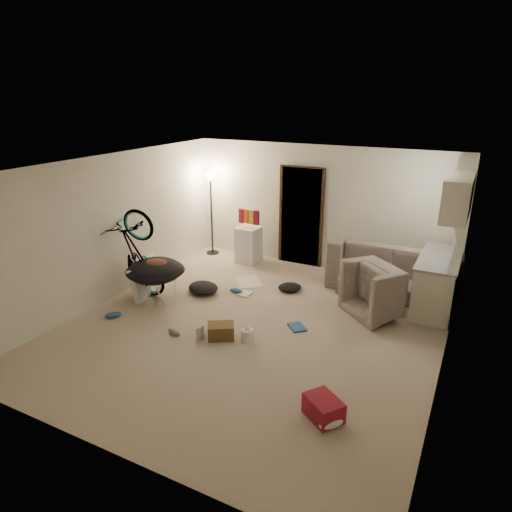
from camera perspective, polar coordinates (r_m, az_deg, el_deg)
The scene contains 37 objects.
floor at distance 7.23m, azimuth -0.41°, elevation -8.90°, with size 5.50×6.00×0.02m, color tan.
ceiling at distance 6.40m, azimuth -0.46°, elevation 11.26°, with size 5.50×6.00×0.02m, color white.
wall_back at distance 9.38m, azimuth 8.12°, elevation 6.00°, with size 5.50×0.02×2.50m, color silver.
wall_front at distance 4.50m, azimuth -18.70°, elevation -10.85°, with size 5.50×0.02×2.50m, color silver.
wall_left at distance 8.29m, azimuth -17.65°, elevation 3.41°, with size 0.02×6.00×2.50m, color silver.
wall_right at distance 6.04m, azimuth 23.53°, elevation -3.43°, with size 0.02×6.00×2.50m, color silver.
doorway at distance 9.53m, azimuth 5.69°, elevation 4.90°, with size 0.85×0.10×2.04m, color black.
door_trim at distance 9.50m, azimuth 5.63°, elevation 4.85°, with size 0.97×0.04×2.10m, color #332111.
floor_lamp at distance 10.07m, azimuth -5.66°, elevation 7.39°, with size 0.28×0.28×1.81m.
kitchen_counter at distance 8.21m, azimuth 21.63°, elevation -3.24°, with size 0.60×1.50×0.88m, color beige.
counter_top at distance 8.06m, azimuth 22.04°, elevation -0.23°, with size 0.64×1.54×0.04m, color gray.
kitchen_uppers at distance 7.78m, azimuth 23.99°, elevation 6.91°, with size 0.38×1.40×0.65m, color beige.
sofa at distance 8.75m, azimuth 16.73°, elevation -1.99°, with size 2.29×0.90×0.67m, color #343B34.
armchair at distance 7.85m, azimuth 16.10°, elevation -4.62°, with size 0.98×0.86×0.64m, color #343B34.
bicycle at distance 8.31m, azimuth -14.38°, elevation -2.14°, with size 0.59×1.69×0.89m, color black.
book_asset at distance 6.88m, azimuth -7.47°, elevation -10.51°, with size 0.15×0.21×0.02m, color maroon.
mini_fridge at distance 9.75m, azimuth -0.92°, elevation 1.43°, with size 0.45×0.45×0.76m, color white.
snack_box_0 at distance 9.65m, azimuth -1.83°, elevation 5.06°, with size 0.10×0.07×0.30m, color maroon.
snack_box_1 at distance 9.60m, azimuth -1.20°, elevation 4.98°, with size 0.10×0.07×0.30m, color #DB5C1B.
snack_box_2 at distance 9.54m, azimuth -0.56°, elevation 4.89°, with size 0.10×0.07×0.30m, color gold.
snack_box_3 at distance 9.49m, azimuth 0.08°, elevation 4.81°, with size 0.10×0.07×0.30m, color maroon.
saucer_chair at distance 8.18m, azimuth -12.42°, elevation -2.41°, with size 1.02×1.02×0.73m.
hoodie at distance 8.06m, azimuth -12.38°, elevation -1.19°, with size 0.48×0.40×0.22m, color #502A1B.
sofa_drape at distance 8.87m, azimuth 10.86°, elevation 0.23°, with size 0.56×0.46×0.28m, color black.
tv_box at distance 8.46m, azimuth -13.63°, elevation -2.68°, with size 0.11×0.92×0.61m, color silver.
drink_case_a at distance 6.90m, azimuth -4.40°, elevation -9.34°, with size 0.39×0.28×0.22m, color brown.
drink_case_b at distance 5.45m, azimuth 8.42°, elevation -18.30°, with size 0.42×0.31×0.25m, color maroon.
juicer at distance 6.80m, azimuth -1.08°, elevation -9.77°, with size 0.18×0.18×0.26m.
newspaper at distance 8.84m, azimuth -0.97°, elevation -3.21°, with size 0.47×0.61×0.01m, color beige.
book_blue at distance 7.21m, azimuth 5.17°, elevation -8.86°, with size 0.22×0.30×0.03m, color #285493.
book_white at distance 8.30m, azimuth -1.34°, elevation -4.72°, with size 0.21×0.27×0.02m, color silver.
shoe_0 at distance 8.35m, azimuth -2.52°, elevation -4.33°, with size 0.25×0.10×0.09m, color #285493.
shoe_2 at distance 7.82m, azimuth -17.40°, elevation -7.05°, with size 0.27×0.11×0.10m, color #285493.
shoe_3 at distance 7.09m, azimuth -10.16°, elevation -9.31°, with size 0.26×0.11×0.10m, color slate.
shoe_4 at distance 5.37m, azimuth 9.37°, elevation -19.96°, with size 0.30×0.12×0.11m, color white.
clothes_lump_a at distance 8.40m, azimuth -6.60°, elevation -3.96°, with size 0.58×0.49×0.19m, color black.
clothes_lump_b at distance 8.45m, azimuth 4.25°, elevation -3.93°, with size 0.43×0.38×0.13m, color black.
Camera 1 is at (2.92, -5.62, 3.47)m, focal length 32.00 mm.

